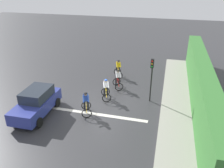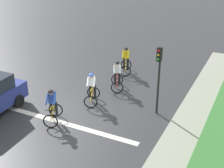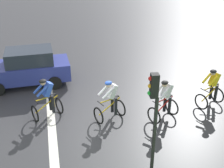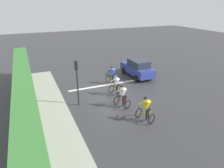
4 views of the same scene
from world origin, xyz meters
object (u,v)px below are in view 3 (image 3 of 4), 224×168
at_px(cyclist_fourth, 47,99).
at_px(car_navy, 27,68).
at_px(cyclist_lead, 212,88).
at_px(cyclist_second, 165,101).
at_px(cyclist_mid, 110,101).
at_px(traffic_light_near_crossing, 154,113).

xyz_separation_m(cyclist_fourth, car_navy, (-3.17, -0.86, 0.08)).
xyz_separation_m(cyclist_lead, cyclist_second, (0.50, -2.29, 0.00)).
bearing_deg(cyclist_mid, traffic_light_near_crossing, 7.20).
height_order(cyclist_lead, cyclist_fourth, same).
height_order(cyclist_mid, car_navy, car_navy).
xyz_separation_m(cyclist_second, traffic_light_near_crossing, (2.83, -1.61, 1.43)).
bearing_deg(cyclist_second, cyclist_mid, -102.20).
relative_size(cyclist_lead, traffic_light_near_crossing, 0.50).
relative_size(cyclist_second, cyclist_fourth, 1.00).
bearing_deg(cyclist_second, traffic_light_near_crossing, -29.67).
bearing_deg(car_navy, traffic_light_near_crossing, 26.85).
bearing_deg(car_navy, cyclist_lead, 63.09).
height_order(cyclist_second, car_navy, car_navy).
distance_m(car_navy, traffic_light_near_crossing, 8.12).
bearing_deg(cyclist_lead, cyclist_second, -77.62).
bearing_deg(cyclist_fourth, cyclist_lead, 84.51).
distance_m(cyclist_lead, cyclist_fourth, 6.68).
height_order(cyclist_mid, traffic_light_near_crossing, traffic_light_near_crossing).
relative_size(cyclist_fourth, car_navy, 0.40).
bearing_deg(traffic_light_near_crossing, cyclist_fourth, -145.23).
distance_m(cyclist_fourth, car_navy, 3.29).
relative_size(cyclist_lead, cyclist_second, 1.00).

